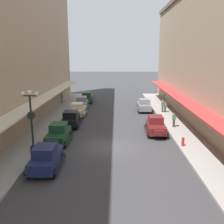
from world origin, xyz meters
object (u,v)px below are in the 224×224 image
parked_car_3 (71,118)px  pedestrian_1 (163,106)px  parked_car_7 (82,103)px  pedestrian_2 (174,119)px  pedestrian_4 (62,98)px  pedestrian_3 (165,106)px  parked_car_4 (58,133)px  parked_car_6 (156,125)px  parked_car_5 (144,105)px  pedestrian_0 (164,101)px  parked_car_0 (78,109)px  parked_car_1 (46,157)px  parked_car_2 (87,97)px  lamp_post_with_clock (31,119)px  fire_hydrant (183,141)px

parked_car_3 → pedestrian_1: parked_car_3 is taller
parked_car_7 → pedestrian_2: parked_car_7 is taller
pedestrian_4 → pedestrian_3: bearing=-21.9°
parked_car_4 → parked_car_6: 9.85m
parked_car_5 → pedestrian_0: (3.43, 3.13, 0.07)m
parked_car_7 → parked_car_4: bearing=-90.3°
pedestrian_1 → parked_car_0: bearing=-169.8°
parked_car_4 → pedestrian_1: bearing=46.0°
parked_car_4 → parked_car_1: bearing=-86.3°
pedestrian_2 → parked_car_5: bearing=105.6°
parked_car_2 → parked_car_3: (-0.18, -14.49, 0.00)m
parked_car_7 → pedestrian_1: parked_car_7 is taller
parked_car_3 → lamp_post_with_clock: 8.31m
parked_car_5 → pedestrian_2: size_ratio=2.56×
fire_hydrant → pedestrian_2: 5.90m
parked_car_7 → pedestrian_3: (12.10, -2.67, 0.07)m
lamp_post_with_clock → pedestrian_3: (13.73, 14.71, -1.97)m
parked_car_2 → parked_car_7: bearing=-92.9°
parked_car_3 → fire_hydrant: parked_car_3 is taller
parked_car_4 → lamp_post_with_clock: bearing=-122.3°
parked_car_5 → pedestrian_1: bearing=-25.0°
parked_car_1 → fire_hydrant: parked_car_1 is taller
parked_car_1 → pedestrian_3: bearing=56.1°
pedestrian_2 → parked_car_6: bearing=-139.4°
parked_car_1 → pedestrian_4: bearing=99.5°
fire_hydrant → pedestrian_1: bearing=87.3°
parked_car_0 → parked_car_2: bearing=89.4°
parked_car_5 → lamp_post_with_clock: lamp_post_with_clock is taller
parked_car_6 → fire_hydrant: bearing=-64.9°
parked_car_1 → pedestrian_1: parked_car_1 is taller
lamp_post_with_clock → pedestrian_3: 20.22m
parked_car_5 → parked_car_6: same height
pedestrian_1 → pedestrian_2: bearing=-90.7°
parked_car_4 → fire_hydrant: 11.26m
parked_car_1 → pedestrian_4: (-4.03, 24.03, 0.07)m
parked_car_3 → pedestrian_0: bearing=41.2°
fire_hydrant → pedestrian_4: bearing=127.2°
lamp_post_with_clock → pedestrian_1: bearing=47.7°
pedestrian_1 → parked_car_4: bearing=-134.0°
parked_car_7 → pedestrian_1: (11.74, -2.71, 0.05)m
fire_hydrant → parked_car_6: bearing=115.1°
pedestrian_4 → parked_car_2: bearing=17.2°
lamp_post_with_clock → parked_car_1: bearing=-57.1°
parked_car_7 → fire_hydrant: (11.12, -15.88, -0.38)m
fire_hydrant → parked_car_5: bearing=97.2°
pedestrian_1 → pedestrian_0: bearing=77.0°
parked_car_1 → parked_car_5: bearing=64.2°
parked_car_7 → pedestrian_1: bearing=-13.0°
pedestrian_1 → pedestrian_4: (-15.51, 6.44, 0.02)m
parked_car_3 → pedestrian_3: parked_car_3 is taller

